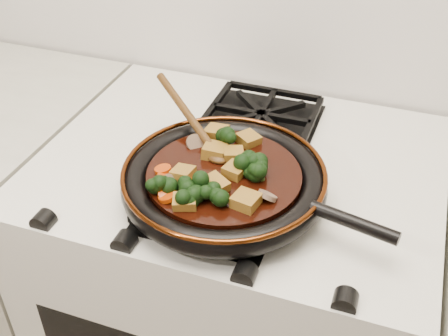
% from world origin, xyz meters
% --- Properties ---
extents(stove, '(0.76, 0.60, 0.90)m').
position_xyz_m(stove, '(0.00, 1.69, 0.45)').
color(stove, silver).
rests_on(stove, ground).
extents(burner_grate_front, '(0.23, 0.23, 0.03)m').
position_xyz_m(burner_grate_front, '(0.00, 1.55, 0.91)').
color(burner_grate_front, black).
rests_on(burner_grate_front, stove).
extents(burner_grate_back, '(0.23, 0.23, 0.03)m').
position_xyz_m(burner_grate_back, '(0.00, 1.83, 0.91)').
color(burner_grate_back, black).
rests_on(burner_grate_back, stove).
extents(skillet, '(0.47, 0.35, 0.05)m').
position_xyz_m(skillet, '(0.01, 1.57, 0.94)').
color(skillet, black).
rests_on(skillet, burner_grate_front).
extents(braising_sauce, '(0.26, 0.26, 0.02)m').
position_xyz_m(braising_sauce, '(0.01, 1.57, 0.95)').
color(braising_sauce, black).
rests_on(braising_sauce, skillet).
extents(tofu_cube_0, '(0.04, 0.04, 0.03)m').
position_xyz_m(tofu_cube_0, '(-0.05, 1.53, 0.97)').
color(tofu_cube_0, olive).
rests_on(tofu_cube_0, braising_sauce).
extents(tofu_cube_1, '(0.05, 0.05, 0.02)m').
position_xyz_m(tofu_cube_1, '(0.02, 1.67, 0.97)').
color(tofu_cube_1, olive).
rests_on(tofu_cube_1, braising_sauce).
extents(tofu_cube_2, '(0.06, 0.06, 0.03)m').
position_xyz_m(tofu_cube_2, '(0.01, 1.52, 0.97)').
color(tofu_cube_2, olive).
rests_on(tofu_cube_2, braising_sauce).
extents(tofu_cube_3, '(0.05, 0.05, 0.02)m').
position_xyz_m(tofu_cube_3, '(0.07, 1.50, 0.97)').
color(tofu_cube_3, olive).
rests_on(tofu_cube_3, braising_sauce).
extents(tofu_cube_4, '(0.04, 0.05, 0.03)m').
position_xyz_m(tofu_cube_4, '(-0.02, 1.61, 0.97)').
color(tofu_cube_4, olive).
rests_on(tofu_cube_4, braising_sauce).
extents(tofu_cube_5, '(0.04, 0.04, 0.02)m').
position_xyz_m(tofu_cube_5, '(0.03, 1.57, 0.97)').
color(tofu_cube_5, olive).
rests_on(tofu_cube_5, braising_sauce).
extents(tofu_cube_6, '(0.05, 0.04, 0.03)m').
position_xyz_m(tofu_cube_6, '(-0.04, 1.67, 0.97)').
color(tofu_cube_6, olive).
rests_on(tofu_cube_6, braising_sauce).
extents(tofu_cube_7, '(0.05, 0.05, 0.02)m').
position_xyz_m(tofu_cube_7, '(0.01, 1.62, 0.97)').
color(tofu_cube_7, olive).
rests_on(tofu_cube_7, braising_sauce).
extents(tofu_cube_8, '(0.04, 0.04, 0.02)m').
position_xyz_m(tofu_cube_8, '(-0.02, 1.47, 0.97)').
color(tofu_cube_8, olive).
rests_on(tofu_cube_8, braising_sauce).
extents(broccoli_floret_0, '(0.07, 0.08, 0.07)m').
position_xyz_m(broccoli_floret_0, '(-0.01, 1.65, 0.97)').
color(broccoli_floret_0, black).
rests_on(broccoli_floret_0, braising_sauce).
extents(broccoli_floret_1, '(0.06, 0.07, 0.07)m').
position_xyz_m(broccoli_floret_1, '(-0.02, 1.50, 0.97)').
color(broccoli_floret_1, black).
rests_on(broccoli_floret_1, braising_sauce).
extents(broccoli_floret_2, '(0.07, 0.07, 0.06)m').
position_xyz_m(broccoli_floret_2, '(-0.02, 1.47, 0.97)').
color(broccoli_floret_2, black).
rests_on(broccoli_floret_2, braising_sauce).
extents(broccoli_floret_3, '(0.07, 0.08, 0.06)m').
position_xyz_m(broccoli_floret_3, '(0.02, 1.49, 0.97)').
color(broccoli_floret_3, black).
rests_on(broccoli_floret_3, braising_sauce).
extents(broccoli_floret_4, '(0.07, 0.07, 0.06)m').
position_xyz_m(broccoli_floret_4, '(-0.07, 1.49, 0.97)').
color(broccoli_floret_4, black).
rests_on(broccoli_floret_4, braising_sauce).
extents(broccoli_floret_5, '(0.07, 0.07, 0.05)m').
position_xyz_m(broccoli_floret_5, '(0.06, 1.58, 0.97)').
color(broccoli_floret_5, black).
rests_on(broccoli_floret_5, braising_sauce).
extents(broccoli_floret_6, '(0.07, 0.07, 0.07)m').
position_xyz_m(broccoli_floret_6, '(0.05, 1.59, 0.97)').
color(broccoli_floret_6, black).
rests_on(broccoli_floret_6, braising_sauce).
extents(broccoli_floret_7, '(0.09, 0.08, 0.07)m').
position_xyz_m(broccoli_floret_7, '(0.07, 1.57, 0.97)').
color(broccoli_floret_7, black).
rests_on(broccoli_floret_7, braising_sauce).
extents(carrot_coin_0, '(0.03, 0.03, 0.01)m').
position_xyz_m(carrot_coin_0, '(-0.06, 1.65, 0.96)').
color(carrot_coin_0, '#A63104').
rests_on(carrot_coin_0, braising_sauce).
extents(carrot_coin_1, '(0.03, 0.03, 0.01)m').
position_xyz_m(carrot_coin_1, '(-0.03, 1.52, 0.96)').
color(carrot_coin_1, '#A63104').
rests_on(carrot_coin_1, braising_sauce).
extents(carrot_coin_2, '(0.03, 0.03, 0.01)m').
position_xyz_m(carrot_coin_2, '(-0.05, 1.47, 0.96)').
color(carrot_coin_2, '#A63104').
rests_on(carrot_coin_2, braising_sauce).
extents(carrot_coin_3, '(0.03, 0.03, 0.01)m').
position_xyz_m(carrot_coin_3, '(-0.09, 1.54, 0.96)').
color(carrot_coin_3, '#A63104').
rests_on(carrot_coin_3, braising_sauce).
extents(carrot_coin_4, '(0.03, 0.03, 0.02)m').
position_xyz_m(carrot_coin_4, '(-0.07, 1.52, 0.96)').
color(carrot_coin_4, '#A63104').
rests_on(carrot_coin_4, braising_sauce).
extents(carrot_coin_5, '(0.03, 0.03, 0.02)m').
position_xyz_m(carrot_coin_5, '(-0.05, 1.48, 0.96)').
color(carrot_coin_5, '#A63104').
rests_on(carrot_coin_5, braising_sauce).
extents(mushroom_slice_0, '(0.04, 0.04, 0.03)m').
position_xyz_m(mushroom_slice_0, '(-0.07, 1.63, 0.97)').
color(mushroom_slice_0, brown).
rests_on(mushroom_slice_0, braising_sauce).
extents(mushroom_slice_1, '(0.04, 0.04, 0.03)m').
position_xyz_m(mushroom_slice_1, '(0.10, 1.53, 0.97)').
color(mushroom_slice_1, brown).
rests_on(mushroom_slice_1, braising_sauce).
extents(mushroom_slice_2, '(0.03, 0.04, 0.03)m').
position_xyz_m(mushroom_slice_2, '(-0.06, 1.50, 0.97)').
color(mushroom_slice_2, brown).
rests_on(mushroom_slice_2, braising_sauce).
extents(wooden_spoon, '(0.13, 0.11, 0.22)m').
position_xyz_m(wooden_spoon, '(-0.06, 1.65, 0.98)').
color(wooden_spoon, '#472B0F').
rests_on(wooden_spoon, braising_sauce).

